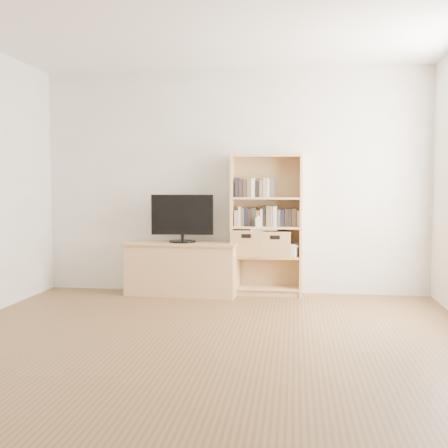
% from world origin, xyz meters
% --- Properties ---
extents(floor, '(4.50, 5.00, 0.01)m').
position_xyz_m(floor, '(0.00, 0.00, 0.00)').
color(floor, brown).
rests_on(floor, ground).
extents(back_wall, '(4.50, 0.02, 2.60)m').
position_xyz_m(back_wall, '(0.00, 2.50, 1.30)').
color(back_wall, beige).
rests_on(back_wall, floor).
extents(front_wall, '(4.50, 0.02, 2.60)m').
position_xyz_m(front_wall, '(0.00, -2.50, 1.30)').
color(front_wall, beige).
rests_on(front_wall, floor).
extents(tv_stand, '(1.30, 0.57, 0.58)m').
position_xyz_m(tv_stand, '(-0.57, 2.26, 0.29)').
color(tv_stand, tan).
rests_on(tv_stand, floor).
extents(bookshelf, '(0.81, 0.29, 1.62)m').
position_xyz_m(bookshelf, '(0.39, 2.36, 0.81)').
color(bookshelf, tan).
rests_on(bookshelf, floor).
extents(television, '(0.71, 0.11, 0.56)m').
position_xyz_m(television, '(-0.57, 2.26, 0.89)').
color(television, black).
rests_on(television, tv_stand).
extents(books_row_mid, '(0.84, 0.18, 0.22)m').
position_xyz_m(books_row_mid, '(0.39, 2.37, 0.90)').
color(books_row_mid, gray).
rests_on(books_row_mid, bookshelf).
extents(books_row_upper, '(0.36, 0.13, 0.19)m').
position_xyz_m(books_row_upper, '(0.21, 2.37, 1.22)').
color(books_row_upper, gray).
rests_on(books_row_upper, bookshelf).
extents(baby_monitor, '(0.06, 0.04, 0.10)m').
position_xyz_m(baby_monitor, '(0.30, 2.27, 0.84)').
color(baby_monitor, white).
rests_on(baby_monitor, bookshelf).
extents(basket_left, '(0.37, 0.30, 0.30)m').
position_xyz_m(basket_left, '(0.17, 2.35, 0.60)').
color(basket_left, '#AE824E').
rests_on(basket_left, bookshelf).
extents(basket_right, '(0.36, 0.30, 0.29)m').
position_xyz_m(basket_right, '(0.49, 2.35, 0.59)').
color(basket_right, '#AE824E').
rests_on(basket_right, bookshelf).
extents(laptop, '(0.31, 0.23, 0.02)m').
position_xyz_m(laptop, '(0.36, 2.34, 0.76)').
color(laptop, silver).
rests_on(laptop, basket_left).
extents(magazine_stack, '(0.24, 0.30, 0.12)m').
position_xyz_m(magazine_stack, '(0.67, 2.35, 0.51)').
color(magazine_stack, silver).
rests_on(magazine_stack, bookshelf).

